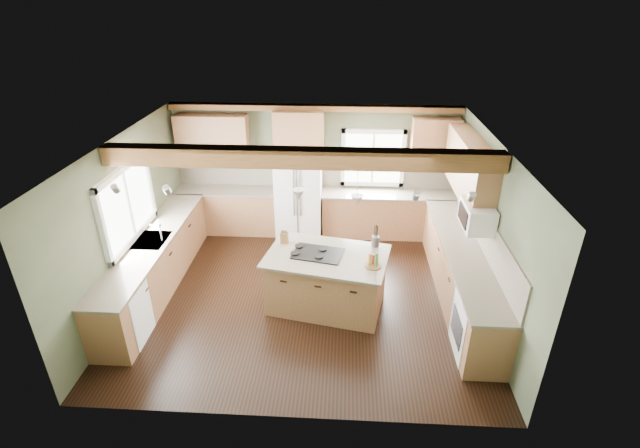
{
  "coord_description": "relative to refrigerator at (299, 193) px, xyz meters",
  "views": [
    {
      "loc": [
        0.61,
        -6.33,
        4.56
      ],
      "look_at": [
        0.23,
        0.3,
        1.16
      ],
      "focal_mm": 26.0,
      "sensor_mm": 36.0,
      "label": 1
    }
  ],
  "objects": [
    {
      "name": "counter_back_left",
      "position": [
        -1.49,
        0.08,
        0.0
      ],
      "size": [
        2.06,
        0.64,
        0.04
      ],
      "primitive_type": "cube",
      "color": "#51493B",
      "rests_on": "base_cab_back_left"
    },
    {
      "name": "island_top",
      "position": [
        0.67,
        -2.39,
        0.0
      ],
      "size": [
        2.03,
        1.51,
        0.04
      ],
      "primitive_type": "cube",
      "rotation": [
        0.0,
        0.0,
        -0.2
      ],
      "color": "#51493B",
      "rests_on": "island"
    },
    {
      "name": "oven",
      "position": [
        2.79,
        -3.37,
        -0.47
      ],
      "size": [
        0.6,
        0.72,
        0.84
      ],
      "primitive_type": "cube",
      "color": "white",
      "rests_on": "floor"
    },
    {
      "name": "base_cab_left",
      "position": [
        -2.2,
        -2.07,
        -0.46
      ],
      "size": [
        0.6,
        3.7,
        0.88
      ],
      "primitive_type": "cube",
      "color": "brown",
      "rests_on": "floor"
    },
    {
      "name": "wall_right",
      "position": [
        3.1,
        -2.12,
        0.4
      ],
      "size": [
        0.0,
        5.0,
        5.0
      ],
      "primitive_type": "plane",
      "rotation": [
        1.57,
        0.0,
        -1.57
      ],
      "color": "#3D4631",
      "rests_on": "ground"
    },
    {
      "name": "pendant_right",
      "position": [
        1.09,
        -2.47,
        0.98
      ],
      "size": [
        0.18,
        0.18,
        0.16
      ],
      "primitive_type": "cone",
      "rotation": [
        3.14,
        0.0,
        0.0
      ],
      "color": "#B2B2B7",
      "rests_on": "ceiling"
    },
    {
      "name": "counter_back_right",
      "position": [
        1.79,
        0.08,
        0.0
      ],
      "size": [
        2.66,
        0.64,
        0.04
      ],
      "primitive_type": "cube",
      "color": "#51493B",
      "rests_on": "base_cab_back_right"
    },
    {
      "name": "dishwasher",
      "position": [
        -2.19,
        -3.37,
        -0.47
      ],
      "size": [
        0.6,
        0.6,
        0.84
      ],
      "primitive_type": "cube",
      "color": "white",
      "rests_on": "floor"
    },
    {
      "name": "ceiling_beam",
      "position": [
        0.3,
        -2.39,
        1.57
      ],
      "size": [
        5.55,
        0.26,
        0.26
      ],
      "primitive_type": "cube",
      "color": "#4D2F16",
      "rests_on": "ceiling"
    },
    {
      "name": "floor",
      "position": [
        0.3,
        -2.12,
        -0.9
      ],
      "size": [
        5.6,
        5.6,
        0.0
      ],
      "primitive_type": "plane",
      "color": "black",
      "rests_on": "ground"
    },
    {
      "name": "counter_left",
      "position": [
        -2.2,
        -2.07,
        0.0
      ],
      "size": [
        0.64,
        3.74,
        0.04
      ],
      "primitive_type": "cube",
      "color": "#51493B",
      "rests_on": "base_cab_left"
    },
    {
      "name": "wall_back",
      "position": [
        0.3,
        0.38,
        0.4
      ],
      "size": [
        5.6,
        0.0,
        5.6
      ],
      "primitive_type": "plane",
      "rotation": [
        1.57,
        0.0,
        0.0
      ],
      "color": "#3D4631",
      "rests_on": "ground"
    },
    {
      "name": "base_cab_back_right",
      "position": [
        1.79,
        0.08,
        -0.46
      ],
      "size": [
        2.62,
        0.6,
        0.88
      ],
      "primitive_type": "cube",
      "color": "brown",
      "rests_on": "floor"
    },
    {
      "name": "backsplash_back",
      "position": [
        0.3,
        0.36,
        0.31
      ],
      "size": [
        5.58,
        0.03,
        0.58
      ],
      "primitive_type": "cube",
      "color": "brown",
      "rests_on": "wall_back"
    },
    {
      "name": "upper_cab_back_left",
      "position": [
        -1.69,
        0.21,
        1.05
      ],
      "size": [
        1.4,
        0.35,
        0.9
      ],
      "primitive_type": "cube",
      "color": "brown",
      "rests_on": "wall_back"
    },
    {
      "name": "window_back",
      "position": [
        1.45,
        0.36,
        0.65
      ],
      "size": [
        1.1,
        0.04,
        1.0
      ],
      "primitive_type": "cube",
      "color": "white",
      "rests_on": "wall_back"
    },
    {
      "name": "refrigerator",
      "position": [
        0.0,
        0.0,
        0.0
      ],
      "size": [
        0.9,
        0.74,
        1.8
      ],
      "primitive_type": "cube",
      "color": "white",
      "rests_on": "floor"
    },
    {
      "name": "upper_cab_right",
      "position": [
        2.92,
        -1.22,
        1.05
      ],
      "size": [
        0.35,
        2.2,
        0.9
      ],
      "primitive_type": "cube",
      "color": "brown",
      "rests_on": "wall_right"
    },
    {
      "name": "faucet",
      "position": [
        -2.02,
        -2.07,
        0.15
      ],
      "size": [
        0.02,
        0.02,
        0.28
      ],
      "primitive_type": "cylinder",
      "color": "#B2B2B7",
      "rests_on": "sink"
    },
    {
      "name": "counter_right",
      "position": [
        2.8,
        -2.07,
        0.0
      ],
      "size": [
        0.64,
        3.74,
        0.04
      ],
      "primitive_type": "cube",
      "color": "#51493B",
      "rests_on": "base_cab_right"
    },
    {
      "name": "sink",
      "position": [
        -2.2,
        -2.07,
        0.01
      ],
      "size": [
        0.5,
        0.65,
        0.03
      ],
      "primitive_type": "cube",
      "color": "#262628",
      "rests_on": "counter_left"
    },
    {
      "name": "bottle_tray",
      "position": [
        1.35,
        -2.66,
        0.13
      ],
      "size": [
        0.25,
        0.25,
        0.22
      ],
      "primitive_type": null,
      "rotation": [
        0.0,
        0.0,
        -0.01
      ],
      "color": "brown",
      "rests_on": "island_top"
    },
    {
      "name": "soffit_trim",
      "position": [
        0.3,
        0.28,
        1.64
      ],
      "size": [
        5.55,
        0.2,
        0.1
      ],
      "primitive_type": "cube",
      "color": "#4D2F16",
      "rests_on": "ceiling"
    },
    {
      "name": "knife_block",
      "position": [
        -0.03,
        -2.04,
        0.11
      ],
      "size": [
        0.12,
        0.1,
        0.19
      ],
      "primitive_type": "cube",
      "rotation": [
        0.0,
        0.0,
        -0.17
      ],
      "color": "brown",
      "rests_on": "island_top"
    },
    {
      "name": "pendant_left",
      "position": [
        0.24,
        -2.3,
        0.98
      ],
      "size": [
        0.18,
        0.18,
        0.16
      ],
      "primitive_type": "cone",
      "rotation": [
        3.14,
        0.0,
        0.0
      ],
      "color": "#B2B2B7",
      "rests_on": "ceiling"
    },
    {
      "name": "ceiling",
      "position": [
        0.3,
        -2.12,
        1.7
      ],
      "size": [
        5.6,
        5.6,
        0.0
      ],
      "primitive_type": "plane",
      "rotation": [
        3.14,
        0.0,
        0.0
      ],
      "color": "silver",
      "rests_on": "wall_back"
    },
    {
      "name": "base_cab_back_left",
      "position": [
        -1.49,
        0.08,
        -0.46
      ],
      "size": [
        2.02,
        0.6,
        0.88
      ],
      "primitive_type": "cube",
      "color": "brown",
      "rests_on": "floor"
    },
    {
      "name": "backsplash_right",
      "position": [
        3.08,
        -2.07,
        0.31
      ],
      "size": [
        0.03,
        3.7,
        0.58
      ],
      "primitive_type": "cube",
      "color": "brown",
      "rests_on": "wall_right"
    },
    {
      "name": "microwave",
      "position": [
        2.88,
        -2.17,
        0.65
      ],
      "size": [
        0.4,
        0.7,
        0.38
      ],
      "primitive_type": "cube",
      "color": "white",
      "rests_on": "wall_right"
    },
    {
      "name": "utensil_crock",
      "position": [
        1.41,
        -2.05,
        0.1
      ],
      "size": [
        0.17,
        0.17,
        0.17
      ],
      "primitive_type": "cylinder",
      "rotation": [
        0.0,
        0.0,
        -0.43
      ],
      "color": "#443A36",
      "rests_on": "island_top"
    },
    {
      "name": "upper_cab_over_fridge",
      "position": [
        -0.0,
        0.21,
        1.25
      ],
      "size": [
        0.96,
        0.35,
        0.7
      ],
      "primitive_type": "cube",
      "color": "brown",
      "rests_on": "wall_back"
    },
    {
      "name": "wall_left",
      "position": [
        -2.5,
        -2.12,
        0.4
      ],
      "size": [
        0.0,
        5.0,
        5.0
      ],
      "primitive_type": "plane",
      "rotation": [
        1.57,
        0.0,
        1.57
      ],
      "color": "#3D4631",
      "rests_on": "ground"
    },
    {
      "name": "cooktop",
      "position": [
        0.52,
        -2.36,
        0.03
      ],
      "size": [
        0.83,
        0.63,
        0.02
      ],
      "primitive_type": "cube",
      "rotation": [
        0.0,
        0.0,
        -0.2
      ],
      "color": "black",
      "rests_on": "island_top"
    },
    {
      "name": "upper_cab_back_corner",
      "position": [
        2.6,
        0.21,
        1.05
      ],
      "size": [
        0.9,
        0.35,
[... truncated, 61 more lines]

